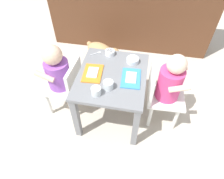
% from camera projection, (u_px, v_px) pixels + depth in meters
% --- Properties ---
extents(ground_plane, '(7.00, 7.00, 0.00)m').
position_uv_depth(ground_plane, '(112.00, 112.00, 1.79)').
color(ground_plane, beige).
extents(kitchen_cabinet_back, '(1.79, 0.31, 1.00)m').
position_uv_depth(kitchen_cabinet_back, '(131.00, 3.00, 2.16)').
color(kitchen_cabinet_back, '#56331E').
rests_on(kitchen_cabinet_back, ground).
extents(dining_table, '(0.50, 0.58, 0.45)m').
position_uv_depth(dining_table, '(112.00, 83.00, 1.52)').
color(dining_table, slate).
rests_on(dining_table, ground).
extents(seated_child_left, '(0.29, 0.29, 0.65)m').
position_uv_depth(seated_child_left, '(59.00, 73.00, 1.54)').
color(seated_child_left, white).
rests_on(seated_child_left, ground).
extents(seated_child_right, '(0.29, 0.29, 0.66)m').
position_uv_depth(seated_child_right, '(168.00, 83.00, 1.46)').
color(seated_child_right, white).
rests_on(seated_child_right, ground).
extents(dog, '(0.40, 0.28, 0.29)m').
position_uv_depth(dog, '(102.00, 52.00, 2.09)').
color(dog, tan).
rests_on(dog, ground).
extents(food_tray_left, '(0.15, 0.21, 0.02)m').
position_uv_depth(food_tray_left, '(93.00, 73.00, 1.46)').
color(food_tray_left, orange).
rests_on(food_tray_left, dining_table).
extents(food_tray_right, '(0.14, 0.21, 0.02)m').
position_uv_depth(food_tray_right, '(131.00, 78.00, 1.43)').
color(food_tray_right, '#388CD8').
rests_on(food_tray_right, dining_table).
extents(water_cup_left, '(0.07, 0.07, 0.06)m').
position_uv_depth(water_cup_left, '(96.00, 92.00, 1.31)').
color(water_cup_left, white).
rests_on(water_cup_left, dining_table).
extents(water_cup_right, '(0.07, 0.07, 0.06)m').
position_uv_depth(water_cup_right, '(108.00, 85.00, 1.35)').
color(water_cup_right, white).
rests_on(water_cup_right, dining_table).
extents(cereal_bowl_left_side, '(0.08, 0.08, 0.04)m').
position_uv_depth(cereal_bowl_left_side, '(110.00, 52.00, 1.61)').
color(cereal_bowl_left_side, white).
rests_on(cereal_bowl_left_side, dining_table).
extents(veggie_bowl_near, '(0.09, 0.09, 0.04)m').
position_uv_depth(veggie_bowl_near, '(133.00, 60.00, 1.54)').
color(veggie_bowl_near, white).
rests_on(veggie_bowl_near, dining_table).
extents(spoon_by_left_tray, '(0.08, 0.07, 0.01)m').
position_uv_depth(spoon_by_left_tray, '(97.00, 53.00, 1.63)').
color(spoon_by_left_tray, silver).
rests_on(spoon_by_left_tray, dining_table).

